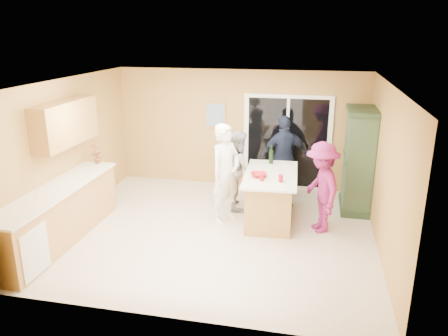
% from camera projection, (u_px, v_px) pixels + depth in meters
% --- Properties ---
extents(floor, '(5.50, 5.50, 0.00)m').
position_uv_depth(floor, '(215.00, 231.00, 7.74)').
color(floor, silver).
rests_on(floor, ground).
extents(ceiling, '(5.50, 5.00, 0.10)m').
position_uv_depth(ceiling, '(214.00, 83.00, 6.95)').
color(ceiling, white).
rests_on(ceiling, wall_back).
extents(wall_back, '(5.50, 0.10, 2.60)m').
position_uv_depth(wall_back, '(240.00, 129.00, 9.68)').
color(wall_back, '#DFB65C').
rests_on(wall_back, ground).
extents(wall_front, '(5.50, 0.10, 2.60)m').
position_uv_depth(wall_front, '(164.00, 222.00, 5.02)').
color(wall_front, '#DFB65C').
rests_on(wall_front, ground).
extents(wall_left, '(0.10, 5.00, 2.60)m').
position_uv_depth(wall_left, '(66.00, 152.00, 7.89)').
color(wall_left, '#DFB65C').
rests_on(wall_left, ground).
extents(wall_right, '(0.10, 5.00, 2.60)m').
position_uv_depth(wall_right, '(386.00, 171.00, 6.80)').
color(wall_right, '#DFB65C').
rests_on(wall_right, ground).
extents(left_cabinet_run, '(0.65, 3.05, 1.24)m').
position_uv_depth(left_cabinet_run, '(54.00, 219.00, 7.11)').
color(left_cabinet_run, '#B88347').
rests_on(left_cabinet_run, floor).
extents(upper_cabinets, '(0.35, 1.60, 0.75)m').
position_uv_depth(upper_cabinets, '(66.00, 123.00, 7.50)').
color(upper_cabinets, '#B88347').
rests_on(upper_cabinets, wall_left).
extents(sliding_door, '(1.90, 0.07, 2.10)m').
position_uv_depth(sliding_door, '(287.00, 143.00, 9.51)').
color(sliding_door, white).
rests_on(sliding_door, floor).
extents(framed_picture, '(0.46, 0.04, 0.56)m').
position_uv_depth(framed_picture, '(215.00, 115.00, 9.67)').
color(framed_picture, '#A68153').
rests_on(framed_picture, wall_back).
extents(kitchen_island, '(1.02, 1.77, 0.91)m').
position_uv_depth(kitchen_island, '(270.00, 198.00, 8.07)').
color(kitchen_island, '#B88347').
rests_on(kitchen_island, floor).
extents(green_hutch, '(0.58, 1.09, 2.01)m').
position_uv_depth(green_hutch, '(358.00, 161.00, 8.42)').
color(green_hutch, '#243A24').
rests_on(green_hutch, floor).
extents(woman_white, '(0.72, 0.80, 1.84)m').
position_uv_depth(woman_white, '(226.00, 174.00, 7.89)').
color(woman_white, white).
rests_on(woman_white, floor).
extents(woman_grey, '(0.82, 0.92, 1.56)m').
position_uv_depth(woman_grey, '(238.00, 170.00, 8.59)').
color(woman_grey, gray).
rests_on(woman_grey, floor).
extents(woman_navy, '(1.11, 0.78, 1.75)m').
position_uv_depth(woman_navy, '(284.00, 157.00, 9.09)').
color(woman_navy, '#191E38').
rests_on(woman_navy, floor).
extents(woman_magenta, '(0.93, 1.18, 1.61)m').
position_uv_depth(woman_magenta, '(321.00, 188.00, 7.53)').
color(woman_magenta, '#942066').
rests_on(woman_magenta, floor).
extents(serving_bowl, '(0.34, 0.34, 0.07)m').
position_uv_depth(serving_bowl, '(259.00, 175.00, 7.76)').
color(serving_bowl, '#A7121D').
rests_on(serving_bowl, kitchen_island).
extents(tulip_vase, '(0.24, 0.20, 0.39)m').
position_uv_depth(tulip_vase, '(96.00, 154.00, 8.37)').
color(tulip_vase, red).
rests_on(tulip_vase, left_cabinet_run).
extents(tumbler_near, '(0.11, 0.11, 0.12)m').
position_uv_depth(tumbler_near, '(281.00, 178.00, 7.49)').
color(tumbler_near, '#A7121D').
rests_on(tumbler_near, kitchen_island).
extents(tumbler_far, '(0.10, 0.10, 0.11)m').
position_uv_depth(tumbler_far, '(262.00, 178.00, 7.55)').
color(tumbler_far, '#A7121D').
rests_on(tumbler_far, kitchen_island).
extents(wine_bottle, '(0.09, 0.09, 0.37)m').
position_uv_depth(wine_bottle, '(271.00, 156.00, 8.49)').
color(wine_bottle, black).
rests_on(wine_bottle, kitchen_island).
extents(white_plate, '(0.25, 0.25, 0.02)m').
position_uv_depth(white_plate, '(287.00, 164.00, 8.48)').
color(white_plate, silver).
rests_on(white_plate, kitchen_island).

